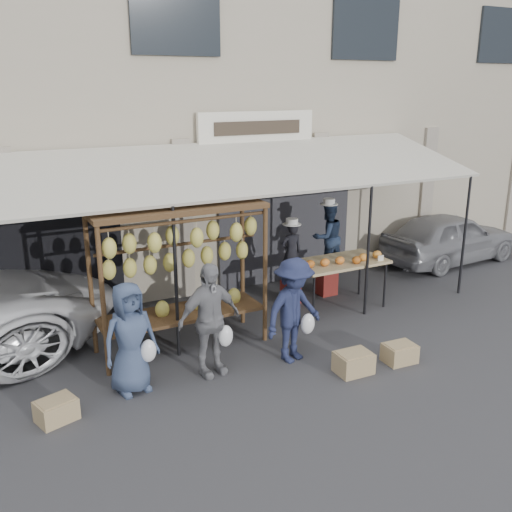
{
  "coord_description": "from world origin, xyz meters",
  "views": [
    {
      "loc": [
        -3.57,
        -6.33,
        3.94
      ],
      "look_at": [
        0.45,
        1.4,
        1.3
      ],
      "focal_mm": 40.0,
      "sensor_mm": 36.0,
      "label": 1
    }
  ],
  "objects_px": {
    "customer_right": "(294,310)",
    "crate_far": "(56,410)",
    "banana_rack": "(180,251)",
    "customer_mid": "(209,320)",
    "crate_near_a": "(353,363)",
    "produce_table": "(340,263)",
    "customer_left": "(130,338)",
    "crate_near_b": "(400,353)",
    "vendor_left": "(291,252)",
    "vendor_right": "(328,237)",
    "sedan": "(449,237)"
  },
  "relations": [
    {
      "from": "customer_left",
      "to": "vendor_left",
      "type": "bearing_deg",
      "value": 17.07
    },
    {
      "from": "customer_right",
      "to": "sedan",
      "type": "bearing_deg",
      "value": 9.64
    },
    {
      "from": "customer_left",
      "to": "customer_right",
      "type": "xyz_separation_m",
      "value": [
        2.35,
        -0.22,
        0.03
      ]
    },
    {
      "from": "crate_near_a",
      "to": "crate_far",
      "type": "bearing_deg",
      "value": 170.13
    },
    {
      "from": "crate_far",
      "to": "banana_rack",
      "type": "bearing_deg",
      "value": 29.83
    },
    {
      "from": "vendor_left",
      "to": "crate_near_b",
      "type": "xyz_separation_m",
      "value": [
        0.2,
        -2.81,
        -0.84
      ]
    },
    {
      "from": "customer_mid",
      "to": "crate_near_b",
      "type": "xyz_separation_m",
      "value": [
        2.61,
        -0.96,
        -0.68
      ]
    },
    {
      "from": "crate_far",
      "to": "sedan",
      "type": "distance_m",
      "value": 9.42
    },
    {
      "from": "sedan",
      "to": "customer_mid",
      "type": "bearing_deg",
      "value": 104.85
    },
    {
      "from": "produce_table",
      "to": "customer_right",
      "type": "bearing_deg",
      "value": -142.91
    },
    {
      "from": "crate_far",
      "to": "vendor_left",
      "type": "bearing_deg",
      "value": 24.52
    },
    {
      "from": "customer_right",
      "to": "crate_near_a",
      "type": "height_order",
      "value": "customer_right"
    },
    {
      "from": "crate_near_a",
      "to": "sedan",
      "type": "height_order",
      "value": "sedan"
    },
    {
      "from": "customer_right",
      "to": "crate_near_b",
      "type": "xyz_separation_m",
      "value": [
        1.36,
        -0.79,
        -0.65
      ]
    },
    {
      "from": "banana_rack",
      "to": "customer_left",
      "type": "height_order",
      "value": "banana_rack"
    },
    {
      "from": "sedan",
      "to": "produce_table",
      "type": "bearing_deg",
      "value": 102.85
    },
    {
      "from": "produce_table",
      "to": "crate_far",
      "type": "bearing_deg",
      "value": -164.74
    },
    {
      "from": "banana_rack",
      "to": "crate_near_a",
      "type": "height_order",
      "value": "banana_rack"
    },
    {
      "from": "customer_right",
      "to": "crate_far",
      "type": "distance_m",
      "value": 3.44
    },
    {
      "from": "customer_mid",
      "to": "crate_near_a",
      "type": "xyz_separation_m",
      "value": [
        1.81,
        -0.92,
        -0.67
      ]
    },
    {
      "from": "produce_table",
      "to": "sedan",
      "type": "distance_m",
      "value": 4.05
    },
    {
      "from": "banana_rack",
      "to": "customer_left",
      "type": "xyz_separation_m",
      "value": [
        -1.06,
        -0.92,
        -0.8
      ]
    },
    {
      "from": "vendor_left",
      "to": "crate_near_a",
      "type": "bearing_deg",
      "value": 81.51
    },
    {
      "from": "banana_rack",
      "to": "customer_mid",
      "type": "bearing_deg",
      "value": -87.44
    },
    {
      "from": "crate_far",
      "to": "vendor_right",
      "type": "bearing_deg",
      "value": 21.68
    },
    {
      "from": "crate_near_a",
      "to": "vendor_left",
      "type": "bearing_deg",
      "value": 77.62
    },
    {
      "from": "banana_rack",
      "to": "customer_mid",
      "type": "xyz_separation_m",
      "value": [
        0.04,
        -0.97,
        -0.75
      ]
    },
    {
      "from": "customer_mid",
      "to": "customer_left",
      "type": "bearing_deg",
      "value": 169.29
    },
    {
      "from": "banana_rack",
      "to": "vendor_left",
      "type": "relative_size",
      "value": 2.32
    },
    {
      "from": "vendor_left",
      "to": "sedan",
      "type": "distance_m",
      "value": 4.55
    },
    {
      "from": "customer_right",
      "to": "sedan",
      "type": "xyz_separation_m",
      "value": [
        5.67,
        2.52,
        -0.2
      ]
    },
    {
      "from": "vendor_left",
      "to": "customer_left",
      "type": "xyz_separation_m",
      "value": [
        -3.52,
        -1.8,
        -0.22
      ]
    },
    {
      "from": "customer_mid",
      "to": "customer_right",
      "type": "relative_size",
      "value": 1.04
    },
    {
      "from": "crate_near_b",
      "to": "sedan",
      "type": "relative_size",
      "value": 0.13
    },
    {
      "from": "produce_table",
      "to": "crate_far",
      "type": "distance_m",
      "value": 5.42
    },
    {
      "from": "customer_left",
      "to": "customer_right",
      "type": "relative_size",
      "value": 0.97
    },
    {
      "from": "produce_table",
      "to": "crate_near_a",
      "type": "xyz_separation_m",
      "value": [
        -1.24,
        -2.1,
        -0.72
      ]
    },
    {
      "from": "produce_table",
      "to": "customer_left",
      "type": "distance_m",
      "value": 4.3
    },
    {
      "from": "vendor_right",
      "to": "customer_right",
      "type": "distance_m",
      "value": 2.92
    },
    {
      "from": "vendor_right",
      "to": "crate_near_b",
      "type": "height_order",
      "value": "vendor_right"
    },
    {
      "from": "banana_rack",
      "to": "customer_mid",
      "type": "distance_m",
      "value": 1.22
    },
    {
      "from": "customer_left",
      "to": "crate_near_a",
      "type": "height_order",
      "value": "customer_left"
    },
    {
      "from": "customer_mid",
      "to": "crate_far",
      "type": "bearing_deg",
      "value": 177.93
    },
    {
      "from": "customer_mid",
      "to": "crate_far",
      "type": "xyz_separation_m",
      "value": [
        -2.13,
        -0.23,
        -0.68
      ]
    },
    {
      "from": "crate_far",
      "to": "customer_right",
      "type": "bearing_deg",
      "value": 0.91
    },
    {
      "from": "vendor_left",
      "to": "crate_near_a",
      "type": "xyz_separation_m",
      "value": [
        -0.61,
        -2.76,
        -0.83
      ]
    },
    {
      "from": "crate_near_a",
      "to": "crate_far",
      "type": "xyz_separation_m",
      "value": [
        -3.94,
        0.69,
        -0.01
      ]
    },
    {
      "from": "vendor_left",
      "to": "crate_near_b",
      "type": "bearing_deg",
      "value": 97.87
    },
    {
      "from": "vendor_left",
      "to": "sedan",
      "type": "bearing_deg",
      "value": -169.74
    },
    {
      "from": "crate_far",
      "to": "crate_near_b",
      "type": "bearing_deg",
      "value": -8.8
    }
  ]
}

